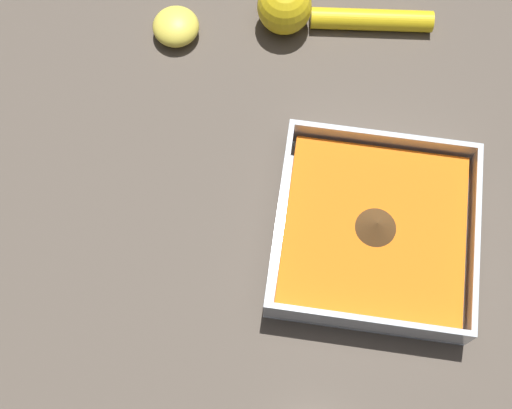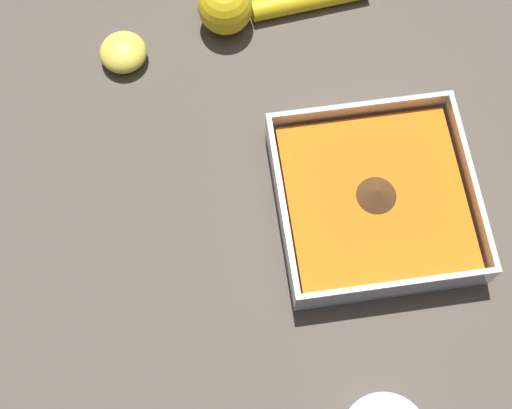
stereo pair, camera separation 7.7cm
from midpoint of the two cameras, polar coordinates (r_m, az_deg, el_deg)
name	(u,v)px [view 2 (the right image)]	position (r m, az deg, el deg)	size (l,w,h in m)	color
ground_plane	(374,196)	(0.81, 6.78, 0.36)	(4.00, 4.00, 0.00)	brown
square_dish	(374,200)	(0.79, 6.72, -0.03)	(0.21, 0.21, 0.05)	silver
lemon_squeezer	(248,5)	(0.89, -3.23, 15.36)	(0.07, 0.22, 0.07)	yellow
lemon_half	(123,52)	(0.89, -13.07, 11.49)	(0.06, 0.06, 0.03)	#EFDB4C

